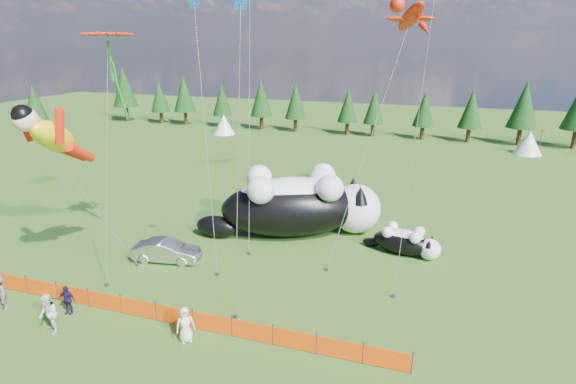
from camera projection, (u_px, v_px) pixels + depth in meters
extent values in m
plane|color=#123309|center=(205.00, 293.00, 24.27)|extent=(160.00, 160.00, 0.00)
cylinder|color=#262626|center=(27.00, 285.00, 24.01)|extent=(0.06, 0.06, 1.10)
cylinder|color=#262626|center=(57.00, 291.00, 23.43)|extent=(0.06, 0.06, 1.10)
cylinder|color=#262626|center=(88.00, 297.00, 22.85)|extent=(0.06, 0.06, 1.10)
cylinder|color=#262626|center=(121.00, 304.00, 22.26)|extent=(0.06, 0.06, 1.10)
cylinder|color=#262626|center=(156.00, 311.00, 21.68)|extent=(0.06, 0.06, 1.10)
cylinder|color=#262626|center=(193.00, 318.00, 21.10)|extent=(0.06, 0.06, 1.10)
cylinder|color=#262626|center=(232.00, 326.00, 20.52)|extent=(0.06, 0.06, 1.10)
cylinder|color=#262626|center=(273.00, 335.00, 19.93)|extent=(0.06, 0.06, 1.10)
cylinder|color=#262626|center=(317.00, 343.00, 19.35)|extent=(0.06, 0.06, 1.10)
cylinder|color=#262626|center=(363.00, 353.00, 18.77)|extent=(0.06, 0.06, 1.10)
cylinder|color=#262626|center=(412.00, 363.00, 18.18)|extent=(0.06, 0.06, 1.10)
cube|color=#F14805|center=(13.00, 283.00, 24.32)|extent=(2.00, 0.04, 0.90)
cube|color=#F14805|center=(42.00, 288.00, 23.74)|extent=(2.00, 0.04, 0.90)
cube|color=#F14805|center=(73.00, 295.00, 23.15)|extent=(2.00, 0.04, 0.90)
cube|color=#F14805|center=(105.00, 301.00, 22.57)|extent=(2.00, 0.04, 0.90)
cube|color=#F14805|center=(139.00, 308.00, 21.99)|extent=(2.00, 0.04, 0.90)
cube|color=#F14805|center=(174.00, 315.00, 21.41)|extent=(2.00, 0.04, 0.90)
cube|color=#F14805|center=(212.00, 323.00, 20.82)|extent=(2.00, 0.04, 0.90)
cube|color=#F14805|center=(252.00, 331.00, 20.24)|extent=(2.00, 0.04, 0.90)
cube|color=#F14805|center=(294.00, 340.00, 19.66)|extent=(2.00, 0.04, 0.90)
cube|color=#F14805|center=(339.00, 349.00, 19.07)|extent=(2.00, 0.04, 0.90)
cube|color=#F14805|center=(387.00, 359.00, 18.49)|extent=(2.00, 0.04, 0.90)
ellipsoid|color=black|center=(292.00, 208.00, 31.08)|extent=(10.74, 8.04, 3.89)
ellipsoid|color=white|center=(292.00, 195.00, 30.76)|extent=(8.04, 5.90, 2.38)
sphere|color=white|center=(356.00, 209.00, 31.56)|extent=(3.46, 3.46, 3.46)
sphere|color=#E55986|center=(376.00, 208.00, 31.69)|extent=(0.48, 0.48, 0.48)
ellipsoid|color=black|center=(217.00, 227.00, 30.98)|extent=(3.38, 2.59, 1.51)
cone|color=black|center=(360.00, 195.00, 30.14)|extent=(1.21, 1.21, 1.21)
cone|color=black|center=(353.00, 185.00, 32.09)|extent=(1.21, 1.21, 1.21)
sphere|color=white|center=(323.00, 176.00, 32.03)|extent=(1.82, 1.82, 1.82)
sphere|color=white|center=(330.00, 188.00, 29.38)|extent=(1.82, 1.82, 1.82)
sphere|color=white|center=(259.00, 178.00, 31.62)|extent=(1.82, 1.82, 1.82)
sphere|color=white|center=(261.00, 190.00, 28.96)|extent=(1.82, 1.82, 1.82)
ellipsoid|color=black|center=(402.00, 242.00, 28.61)|extent=(4.04, 2.50, 1.50)
ellipsoid|color=white|center=(402.00, 237.00, 28.49)|extent=(3.04, 1.82, 0.92)
sphere|color=white|center=(430.00, 249.00, 27.81)|extent=(1.34, 1.34, 1.34)
sphere|color=#E55986|center=(439.00, 251.00, 27.54)|extent=(0.19, 0.19, 0.19)
ellipsoid|color=black|center=(371.00, 242.00, 29.71)|extent=(1.27, 0.82, 0.59)
cone|color=black|center=(429.00, 244.00, 27.31)|extent=(0.47, 0.47, 0.47)
cone|color=black|center=(432.00, 239.00, 27.97)|extent=(0.47, 0.47, 0.47)
sphere|color=white|center=(420.00, 232.00, 28.40)|extent=(0.70, 0.70, 0.70)
sphere|color=white|center=(415.00, 238.00, 27.51)|extent=(0.70, 0.70, 0.70)
sphere|color=white|center=(393.00, 226.00, 29.23)|extent=(0.70, 0.70, 0.70)
sphere|color=white|center=(387.00, 232.00, 28.33)|extent=(0.70, 0.70, 0.70)
imported|color=silver|center=(167.00, 251.00, 27.60)|extent=(4.27, 2.10, 1.35)
imported|color=silver|center=(48.00, 314.00, 20.66)|extent=(1.11, 0.99, 1.98)
imported|color=#151439|center=(67.00, 300.00, 22.22)|extent=(0.95, 0.57, 1.53)
imported|color=#505054|center=(0.00, 293.00, 22.45)|extent=(1.40, 1.17, 1.92)
imported|color=silver|center=(185.00, 324.00, 20.12)|extent=(1.00, 0.96, 1.73)
cylinder|color=#595959|center=(98.00, 205.00, 25.36)|extent=(0.03, 0.03, 8.68)
cube|color=#262626|center=(137.00, 265.00, 27.13)|extent=(0.15, 0.15, 0.16)
cylinder|color=#595959|center=(370.00, 137.00, 27.75)|extent=(0.03, 0.03, 16.94)
cube|color=#262626|center=(327.00, 269.00, 26.60)|extent=(0.15, 0.15, 0.16)
cylinder|color=#595959|center=(107.00, 162.00, 24.28)|extent=(0.03, 0.03, 13.50)
cube|color=#262626|center=(107.00, 285.00, 24.90)|extent=(0.15, 0.15, 0.16)
cube|color=#198C1F|center=(113.00, 81.00, 24.46)|extent=(0.19, 0.19, 4.27)
cylinder|color=#595959|center=(206.00, 139.00, 25.66)|extent=(0.03, 0.03, 15.53)
cube|color=#262626|center=(218.00, 274.00, 26.04)|extent=(0.15, 0.15, 0.16)
cylinder|color=#595959|center=(425.00, 69.00, 22.68)|extent=(0.03, 0.03, 23.61)
cube|color=#262626|center=(394.00, 296.00, 23.83)|extent=(0.15, 0.15, 0.16)
cylinder|color=#595959|center=(238.00, 171.00, 20.30)|extent=(0.03, 0.03, 14.42)
cube|color=#262626|center=(236.00, 317.00, 22.04)|extent=(0.15, 0.15, 0.16)
cylinder|color=#595959|center=(250.00, 87.00, 29.11)|extent=(0.03, 0.03, 21.30)
cube|color=#262626|center=(249.00, 253.00, 28.61)|extent=(0.15, 0.15, 0.16)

